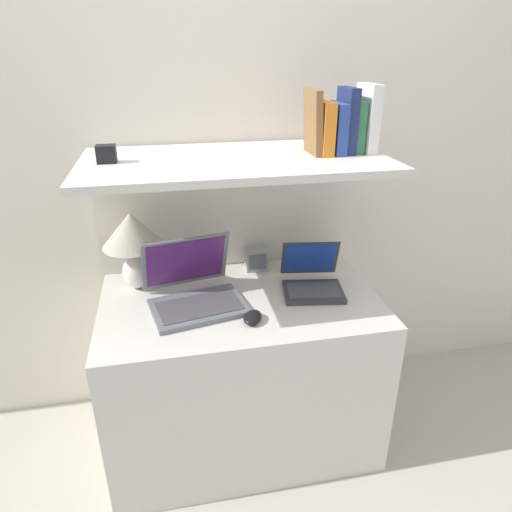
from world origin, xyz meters
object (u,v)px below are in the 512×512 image
Objects in this scene: table_lamp at (132,238)px; shelf_gadget at (106,154)px; book_orange at (323,128)px; book_navy at (347,121)px; book_brown at (313,122)px; laptop_small at (312,280)px; router_box at (256,259)px; book_green at (356,126)px; book_blue at (335,128)px; computer_mouse at (253,317)px; laptop_large at (194,291)px; book_white at (367,118)px.

shelf_gadget is (-0.04, -0.11, 0.36)m from table_lamp.
book_orange is at bearing -0.00° from shelf_gadget.
book_navy is 0.13m from book_brown.
laptop_small is 0.64m from book_brown.
book_brown reaches higher than laptop_small.
shelf_gadget is at bearing -162.17° from router_box.
book_green reaches higher than book_blue.
book_navy is (0.84, -0.11, 0.45)m from table_lamp.
book_orange is (-0.05, -0.00, 0.00)m from book_blue.
computer_mouse is 0.75m from book_orange.
laptop_large is 0.61m from shelf_gadget.
book_green is 0.13m from book_orange.
book_navy reaches higher than book_green.
book_blue reaches higher than laptop_large.
book_navy reaches higher than book_blue.
book_brown is at bearing 7.84° from laptop_large.
laptop_small is at bearing -116.86° from book_orange.
book_orange is at bearing 180.00° from book_white.
book_white is at bearing 0.00° from book_orange.
table_lamp is 1.43× the size of book_brown.
book_brown is (-0.09, 0.00, 0.02)m from book_blue.
computer_mouse is at bearing -138.74° from book_brown.
router_box is 0.58× the size of book_blue.
book_blue is at bearing 33.61° from computer_mouse.
computer_mouse is 0.76m from book_brown.
shelf_gadget is at bearing 166.19° from laptop_large.
laptop_small is at bearing -12.93° from table_lamp.
book_white is at bearing -0.00° from shelf_gadget.
book_brown is (0.28, 0.24, 0.66)m from computer_mouse.
book_navy is 1.28× the size of book_blue.
laptop_small is 2.77× the size of router_box.
laptop_large is at bearing -38.70° from table_lamp.
table_lamp is 2.85× the size of computer_mouse.
book_orange is (-0.17, 0.00, -0.03)m from book_white.
computer_mouse is 0.49× the size of book_navy.
book_navy is 0.05m from book_blue.
book_blue is 0.97× the size of book_orange.
router_box is 0.72m from book_green.
shelf_gadget is (-0.75, 0.00, -0.09)m from book_brown.
book_orange is (0.03, 0.05, 0.61)m from laptop_small.
book_white is 0.05m from book_green.
laptop_large reaches higher than router_box.
book_orange is (-0.13, -0.00, -0.00)m from book_green.
laptop_large is at bearing -173.84° from book_navy.
laptop_large is 0.88m from book_navy.
laptop_small reaches higher than computer_mouse.
book_brown reaches higher than shelf_gadget.
book_brown is at bearing 105.27° from laptop_small.
book_green is at bearing 0.00° from book_orange.
book_green is (0.87, -0.11, 0.43)m from table_lamp.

